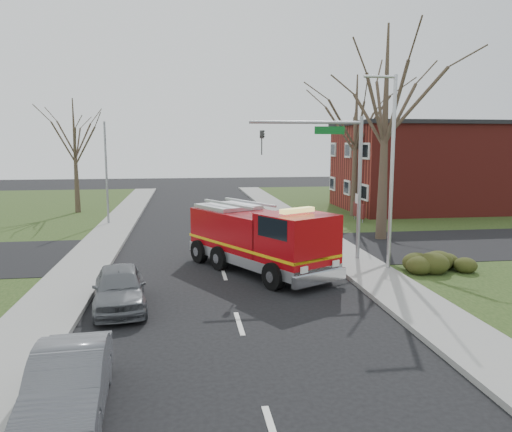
{
  "coord_description": "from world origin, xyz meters",
  "views": [
    {
      "loc": [
        -1.6,
        -20.8,
        5.58
      ],
      "look_at": [
        1.88,
        3.34,
        2.0
      ],
      "focal_mm": 35.0,
      "sensor_mm": 36.0,
      "label": 1
    }
  ],
  "objects": [
    {
      "name": "brick_building",
      "position": [
        19.0,
        18.0,
        3.66
      ],
      "size": [
        15.4,
        10.4,
        7.25
      ],
      "color": "maroon",
      "rests_on": "ground"
    },
    {
      "name": "health_center_sign",
      "position": [
        10.5,
        12.5,
        0.88
      ],
      "size": [
        0.12,
        2.0,
        1.4
      ],
      "color": "#4F1312",
      "rests_on": "ground"
    },
    {
      "name": "hedge_corner",
      "position": [
        9.0,
        -1.0,
        0.58
      ],
      "size": [
        2.8,
        2.0,
        0.9
      ],
      "primitive_type": "ellipsoid",
      "color": "#293212",
      "rests_on": "lawn_right"
    },
    {
      "name": "sidewalk_right",
      "position": [
        6.2,
        0.0,
        0.07
      ],
      "size": [
        2.4,
        80.0,
        0.15
      ],
      "primitive_type": "cube",
      "color": "gray",
      "rests_on": "ground"
    },
    {
      "name": "fire_engine",
      "position": [
        1.61,
        0.2,
        1.38
      ],
      "size": [
        5.9,
        7.88,
        3.05
      ],
      "rotation": [
        0.0,
        0.0,
        0.5
      ],
      "color": "#97060C",
      "rests_on": "ground"
    },
    {
      "name": "bare_tree_left",
      "position": [
        -10.0,
        20.0,
        5.56
      ],
      "size": [
        4.5,
        4.5,
        9.0
      ],
      "color": "#3D2F24",
      "rests_on": "ground"
    },
    {
      "name": "utility_pole_far",
      "position": [
        -6.8,
        14.0,
        3.5
      ],
      "size": [
        0.14,
        0.14,
        7.0
      ],
      "primitive_type": "cylinder",
      "color": "gray",
      "rests_on": "ground"
    },
    {
      "name": "ground",
      "position": [
        0.0,
        0.0,
        0.0
      ],
      "size": [
        120.0,
        120.0,
        0.0
      ],
      "primitive_type": "plane",
      "color": "black",
      "rests_on": "ground"
    },
    {
      "name": "parked_car_gray",
      "position": [
        -4.05,
        -10.73,
        0.69
      ],
      "size": [
        1.74,
        4.29,
        1.39
      ],
      "primitive_type": "imported",
      "rotation": [
        0.0,
        0.0,
        0.07
      ],
      "color": "#56585E",
      "rests_on": "ground"
    },
    {
      "name": "traffic_signal_mast",
      "position": [
        5.21,
        1.5,
        4.71
      ],
      "size": [
        5.29,
        0.18,
        6.8
      ],
      "color": "gray",
      "rests_on": "ground"
    },
    {
      "name": "parked_car_maroon",
      "position": [
        -3.86,
        -3.9,
        0.72
      ],
      "size": [
        2.23,
        4.43,
        1.45
      ],
      "primitive_type": "imported",
      "rotation": [
        0.0,
        0.0,
        0.12
      ],
      "color": "#5C5F64",
      "rests_on": "ground"
    },
    {
      "name": "bare_tree_far",
      "position": [
        11.0,
        15.0,
        6.49
      ],
      "size": [
        5.25,
        5.25,
        10.5
      ],
      "color": "#3D2F24",
      "rests_on": "ground"
    },
    {
      "name": "sidewalk_left",
      "position": [
        -6.2,
        0.0,
        0.07
      ],
      "size": [
        2.4,
        80.0,
        0.15
      ],
      "primitive_type": "cube",
      "color": "gray",
      "rests_on": "ground"
    },
    {
      "name": "bare_tree_near",
      "position": [
        9.5,
        6.0,
        7.41
      ],
      "size": [
        6.0,
        6.0,
        12.0
      ],
      "color": "#3D2F24",
      "rests_on": "ground"
    },
    {
      "name": "streetlight_pole",
      "position": [
        7.14,
        -0.5,
        4.55
      ],
      "size": [
        1.48,
        0.16,
        8.4
      ],
      "color": "#B7BABF",
      "rests_on": "ground"
    }
  ]
}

